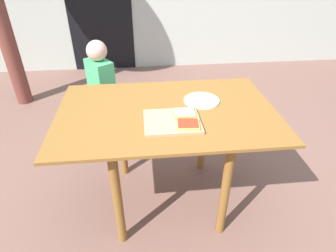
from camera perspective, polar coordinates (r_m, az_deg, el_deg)
ground_plane at (r=2.22m, az=-0.20°, el=-14.32°), size 16.00×16.00×0.00m
dining_table at (r=1.80m, az=-0.24°, el=-0.22°), size 1.34×0.86×0.77m
cutting_board at (r=1.60m, az=0.82°, el=0.91°), size 0.32×0.27×0.02m
pizza_slice_far_right at (r=1.66m, az=3.29°, el=2.69°), size 0.13×0.11×0.02m
pizza_slice_near_right at (r=1.55m, az=4.08°, el=0.37°), size 0.13×0.12×0.02m
plate_white_right at (r=1.85m, az=6.81°, el=5.18°), size 0.23×0.23×0.01m
child_left at (r=2.45m, az=-13.15°, el=6.73°), size 0.25×0.28×1.01m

